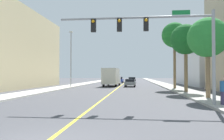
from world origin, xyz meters
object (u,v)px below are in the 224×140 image
(car_blue, at_px, (120,80))
(delivery_truck, at_px, (112,77))
(palm_mid, at_px, (186,40))
(palm_far, at_px, (174,36))
(street_lamp, at_px, (71,56))
(palm_near, at_px, (208,38))
(pedestrian, at_px, (223,91))
(traffic_signal_mast, at_px, (158,34))
(car_black, at_px, (132,80))
(car_gray, at_px, (130,83))

(car_blue, xyz_separation_m, delivery_truck, (-0.30, -16.35, 0.89))
(palm_mid, relative_size, palm_far, 0.81)
(street_lamp, relative_size, palm_near, 1.37)
(pedestrian, bearing_deg, traffic_signal_mast, -165.18)
(car_black, height_order, delivery_truck, delivery_truck)
(car_black, xyz_separation_m, car_blue, (-3.16, 2.89, 0.01))
(street_lamp, relative_size, car_black, 2.06)
(street_lamp, relative_size, car_gray, 2.09)
(palm_far, bearing_deg, palm_near, -88.56)
(traffic_signal_mast, relative_size, delivery_truck, 1.23)
(palm_mid, bearing_deg, street_lamp, 149.53)
(palm_far, height_order, car_gray, palm_far)
(car_gray, bearing_deg, street_lamp, -160.01)
(palm_mid, xyz_separation_m, car_black, (-6.16, 27.15, -5.05))
(car_black, bearing_deg, car_gray, -89.08)
(car_gray, height_order, car_black, car_black)
(car_gray, relative_size, delivery_truck, 0.53)
(car_blue, height_order, delivery_truck, delivery_truck)
(traffic_signal_mast, distance_m, car_black, 38.01)
(pedestrian, bearing_deg, car_gray, 119.15)
(traffic_signal_mast, distance_m, palm_near, 6.13)
(street_lamp, height_order, palm_near, street_lamp)
(car_blue, bearing_deg, traffic_signal_mast, -79.86)
(car_black, bearing_deg, palm_far, -72.16)
(palm_mid, relative_size, car_black, 1.73)
(traffic_signal_mast, xyz_separation_m, car_blue, (-5.19, 40.65, -3.80))
(car_black, bearing_deg, pedestrian, -79.55)
(street_lamp, xyz_separation_m, delivery_truck, (6.03, 4.47, -3.32))
(palm_near, xyz_separation_m, palm_far, (-0.32, 12.70, 2.51))
(palm_far, bearing_deg, palm_mid, -89.46)
(palm_far, bearing_deg, pedestrian, -90.52)
(palm_near, bearing_deg, delivery_truck, 116.26)
(street_lamp, distance_m, car_black, 20.73)
(palm_near, distance_m, car_black, 34.36)
(car_black, relative_size, pedestrian, 2.57)
(traffic_signal_mast, distance_m, palm_far, 17.68)
(palm_far, distance_m, car_blue, 26.29)
(car_gray, bearing_deg, palm_near, -69.07)
(car_blue, distance_m, pedestrian, 41.62)
(palm_mid, bearing_deg, palm_near, -87.65)
(traffic_signal_mast, distance_m, car_blue, 41.15)
(palm_near, height_order, palm_mid, palm_mid)
(palm_near, xyz_separation_m, car_gray, (-6.57, 18.67, -4.24))
(car_blue, bearing_deg, pedestrian, -74.50)
(palm_near, distance_m, car_gray, 20.24)
(traffic_signal_mast, distance_m, palm_mid, 11.46)
(palm_near, relative_size, delivery_truck, 0.81)
(car_blue, distance_m, delivery_truck, 16.38)
(delivery_truck, bearing_deg, car_blue, 91.09)
(street_lamp, height_order, car_blue, street_lamp)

